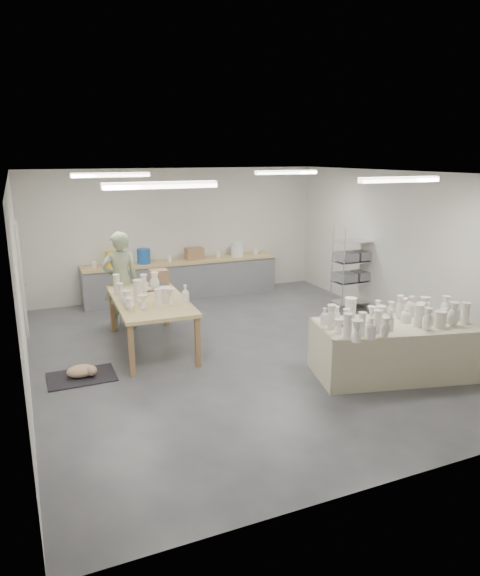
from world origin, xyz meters
name	(u,v)px	position (x,y,z in m)	size (l,w,h in m)	color
room	(238,232)	(-0.11, 0.08, 2.06)	(8.00, 8.02, 3.00)	#424449
back_counter	(182,278)	(-0.01, 3.68, 0.49)	(4.60, 0.60, 1.24)	tan
wire_shelf	(354,267)	(3.20, 1.40, 0.92)	(0.88, 0.48, 1.80)	silver
drying_table	(392,347)	(1.64, -1.82, 0.46)	(2.52, 1.65, 1.20)	olive
work_table	(150,297)	(-1.45, 0.85, 0.90)	(1.29, 2.42, 1.26)	tan
rug	(82,377)	(-2.77, -0.05, 0.01)	(1.00, 0.70, 0.02)	black
cat	(83,371)	(-2.75, -0.06, 0.11)	(0.51, 0.45, 0.18)	white
potter	(121,281)	(-1.74, 1.99, 0.96)	(0.70, 0.46, 1.91)	#91A27D
red_stool	(120,312)	(-1.74, 2.26, 0.26)	(0.41, 0.41, 0.30)	#A11E17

